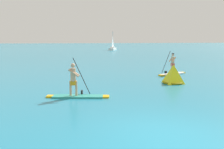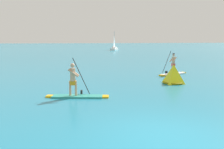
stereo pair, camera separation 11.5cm
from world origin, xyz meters
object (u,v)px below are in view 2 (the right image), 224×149
sailboat_right_horizon (114,48)px  race_marker_buoy (174,75)px  paddleboarder_mid_center (76,89)px  paddleboarder_far_right (173,70)px

sailboat_right_horizon → race_marker_buoy: bearing=15.7°
paddleboarder_mid_center → sailboat_right_horizon: bearing=89.0°
paddleboarder_far_right → race_marker_buoy: 4.21m
paddleboarder_mid_center → race_marker_buoy: paddleboarder_mid_center is taller
paddleboarder_mid_center → paddleboarder_far_right: 10.43m
race_marker_buoy → sailboat_right_horizon: bearing=79.0°
paddleboarder_far_right → race_marker_buoy: paddleboarder_far_right is taller
paddleboarder_mid_center → sailboat_right_horizon: sailboat_right_horizon is taller
paddleboarder_far_right → race_marker_buoy: (-1.97, -3.72, 0.14)m
paddleboarder_mid_center → sailboat_right_horizon: (16.79, 55.08, 0.27)m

